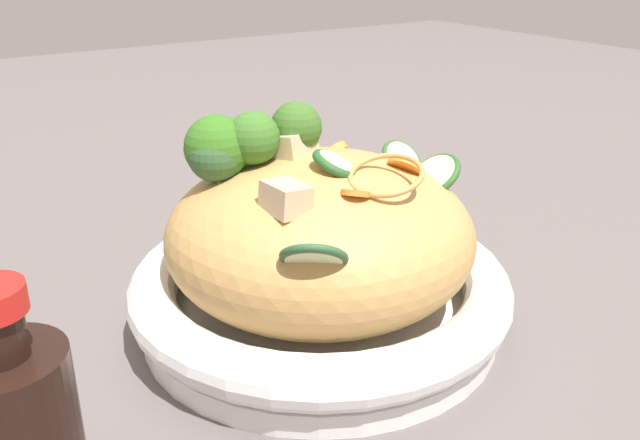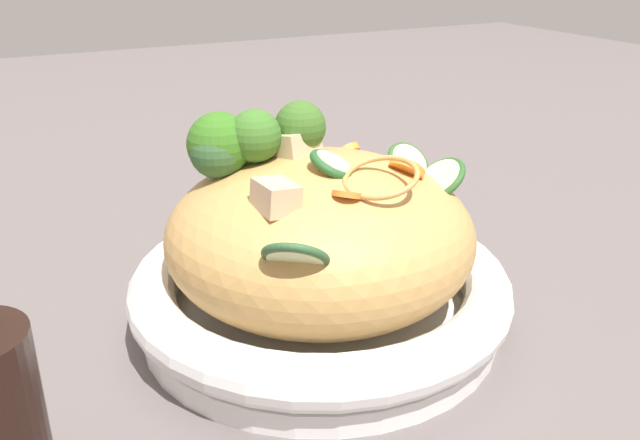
% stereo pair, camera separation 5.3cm
% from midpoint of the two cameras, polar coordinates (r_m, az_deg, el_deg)
% --- Properties ---
extents(ground_plane, '(3.00, 3.00, 0.00)m').
position_cam_midpoint_polar(ground_plane, '(0.57, -2.68, -8.58)').
color(ground_plane, '#5D5453').
extents(serving_bowl, '(0.30, 0.30, 0.06)m').
position_cam_midpoint_polar(serving_bowl, '(0.55, -2.73, -6.07)').
color(serving_bowl, white).
rests_on(serving_bowl, ground_plane).
extents(noodle_heap, '(0.24, 0.24, 0.13)m').
position_cam_midpoint_polar(noodle_heap, '(0.53, -2.84, -1.26)').
color(noodle_heap, tan).
rests_on(noodle_heap, serving_bowl).
extents(broccoli_florets, '(0.10, 0.12, 0.06)m').
position_cam_midpoint_polar(broccoli_florets, '(0.53, -9.48, 6.29)').
color(broccoli_florets, '#96B77C').
rests_on(broccoli_florets, serving_bowl).
extents(carrot_coins, '(0.16, 0.10, 0.04)m').
position_cam_midpoint_polar(carrot_coins, '(0.54, 1.33, 4.64)').
color(carrot_coins, orange).
rests_on(carrot_coins, serving_bowl).
extents(zucchini_slices, '(0.13, 0.20, 0.06)m').
position_cam_midpoint_polar(zucchini_slices, '(0.50, 1.66, 2.48)').
color(zucchini_slices, beige).
rests_on(zucchini_slices, serving_bowl).
extents(chicken_chunks, '(0.11, 0.08, 0.03)m').
position_cam_midpoint_polar(chicken_chunks, '(0.50, -5.57, 4.41)').
color(chicken_chunks, '#D2B18A').
rests_on(chicken_chunks, serving_bowl).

